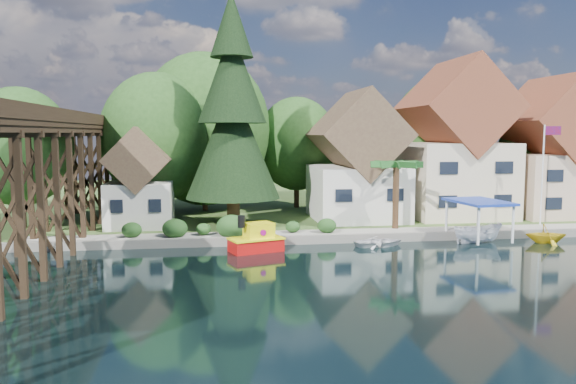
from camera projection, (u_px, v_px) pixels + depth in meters
name	position (u px, v px, depth m)	size (l,w,h in m)	color
ground	(309.00, 272.00, 31.83)	(140.00, 140.00, 0.00)	black
bank	(258.00, 199.00, 65.30)	(140.00, 52.00, 0.50)	#2F4C1E
seawall	(344.00, 239.00, 40.22)	(60.00, 0.40, 0.62)	slate
promenade	(366.00, 232.00, 41.75)	(50.00, 2.60, 0.06)	gray
trestle_bridge	(36.00, 174.00, 34.19)	(4.12, 44.18, 9.30)	black
house_left	(357.00, 165.00, 48.01)	(7.64, 8.64, 11.02)	silver
house_center	(455.00, 149.00, 49.59)	(8.65, 9.18, 13.89)	beige
house_right	(552.00, 156.00, 50.39)	(8.15, 8.64, 12.45)	#C6A98E
shed	(140.00, 184.00, 44.22)	(5.09, 5.40, 7.85)	silver
bg_trees	(280.00, 139.00, 52.14)	(49.90, 13.30, 10.57)	#382314
shrubs	(223.00, 226.00, 40.19)	(15.76, 2.47, 1.70)	#1D4318
conifer	(232.00, 115.00, 43.76)	(7.40, 7.40, 18.23)	#382314
palm_tree	(396.00, 166.00, 42.68)	(5.11, 5.11, 5.53)	#382314
flagpole	(545.00, 164.00, 44.24)	(1.19, 0.51, 8.01)	white
tugboat	(256.00, 240.00, 37.32)	(3.93, 2.94, 2.54)	#B30D0B
boat_white_a	(379.00, 241.00, 39.16)	(2.51, 3.51, 0.73)	silver
boat_canopy	(478.00, 225.00, 40.19)	(3.99, 5.11, 3.07)	white
boat_yellow	(546.00, 233.00, 40.16)	(2.44, 2.83, 1.49)	gold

